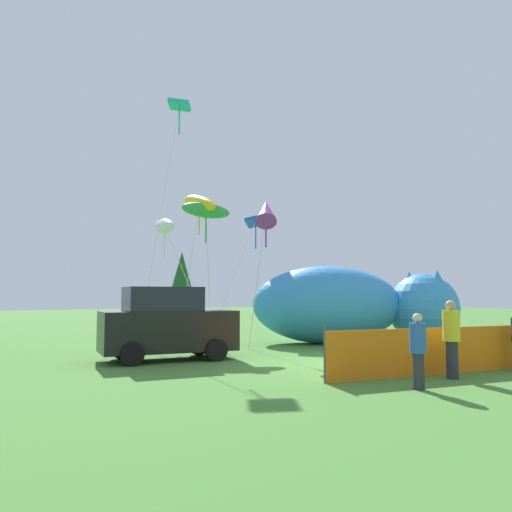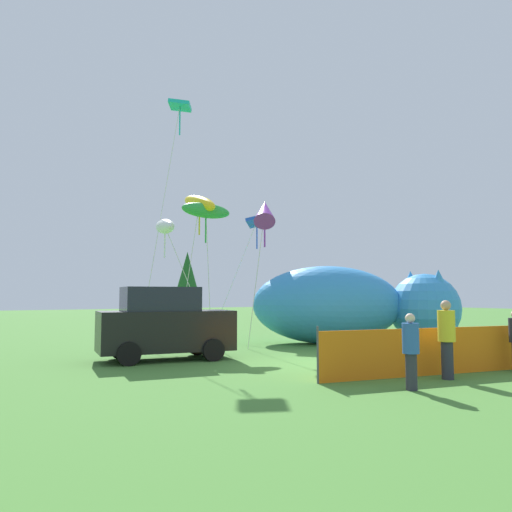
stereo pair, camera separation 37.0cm
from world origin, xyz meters
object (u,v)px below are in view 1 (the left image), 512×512
Objects in this scene: spectator_in_black_shirt at (418,348)px; kite_yellow_hero at (199,203)px; kite_green_fish at (206,211)px; inflatable_cat at (350,308)px; kite_purple_delta at (266,212)px; parked_car at (167,324)px; kite_teal_diamond at (179,110)px; kite_white_ghost at (165,227)px; kite_blue_box at (255,223)px; folding_chair at (455,342)px; spectator_in_yellow_shirt at (451,336)px.

kite_yellow_hero is (0.08, 10.97, 4.84)m from spectator_in_black_shirt.
kite_yellow_hero reaches higher than kite_green_fish.
kite_green_fish is (-5.59, 2.19, 3.86)m from inflatable_cat.
kite_purple_delta is at bearing -69.19° from kite_green_fish.
spectator_in_black_shirt is (2.73, -7.31, -0.22)m from parked_car.
kite_teal_diamond reaches higher than kite_white_ghost.
kite_blue_box is at bearing 2.45° from kite_teal_diamond.
folding_chair is 7.65m from kite_purple_delta.
parked_car is 6.53m from kite_yellow_hero.
parked_car is 5.98m from kite_green_fish.
kite_yellow_hero reaches higher than kite_white_ghost.
parked_car is 5.52m from kite_purple_delta.
kite_purple_delta is at bearing -63.98° from folding_chair.
kite_blue_box is at bearing 28.82° from kite_green_fish.
inflatable_cat is 0.81× the size of kite_teal_diamond.
kite_yellow_hero reaches higher than spectator_in_black_shirt.
kite_white_ghost is at bearing 116.70° from kite_purple_delta.
kite_purple_delta is at bearing 12.98° from parked_car.
parked_car is at bearing -141.50° from kite_blue_box.
folding_chair is at bearing -55.70° from kite_purple_delta.
kite_teal_diamond is at bearing 108.61° from kite_purple_delta.
inflatable_cat is at bearing 6.98° from kite_purple_delta.
spectator_in_black_shirt is at bearing -88.31° from kite_teal_diamond.
folding_chair is at bearing 35.36° from spectator_in_yellow_shirt.
kite_teal_diamond is (2.37, 4.88, 8.82)m from parked_car.
kite_teal_diamond reaches higher than kite_yellow_hero.
inflatable_cat is 1.57× the size of kite_white_ghost.
spectator_in_yellow_shirt is at bearing -76.23° from kite_white_ghost.
inflatable_cat reaches higher than folding_chair.
kite_yellow_hero reaches higher than folding_chair.
inflatable_cat is 1.30× the size of kite_yellow_hero.
kite_yellow_hero is 1.12× the size of kite_purple_delta.
kite_blue_box is at bearing 4.73° from kite_white_ghost.
parked_car is 6.21m from kite_white_ghost.
kite_yellow_hero is 4.40m from kite_teal_diamond.
kite_teal_diamond is 5.16m from kite_white_ghost.
kite_purple_delta is at bearing -63.30° from kite_white_ghost.
kite_blue_box is 0.55× the size of kite_teal_diamond.
kite_purple_delta is (1.52, -4.51, -4.92)m from kite_teal_diamond.
folding_chair is 10.98m from kite_blue_box.
parked_car reaches higher than spectator_in_black_shirt.
spectator_in_black_shirt is 0.25× the size of kite_yellow_hero.
folding_chair is 10.29m from kite_green_fish.
kite_yellow_hero is 1.21× the size of kite_white_ghost.
folding_chair is 0.09× the size of kite_teal_diamond.
inflatable_cat is 1.44× the size of kite_green_fish.
kite_green_fish is (0.11, 10.43, 4.46)m from spectator_in_black_shirt.
parked_car is 0.51× the size of inflatable_cat.
spectator_in_black_shirt is 11.35m from kite_green_fish.
kite_white_ghost reaches higher than folding_chair.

